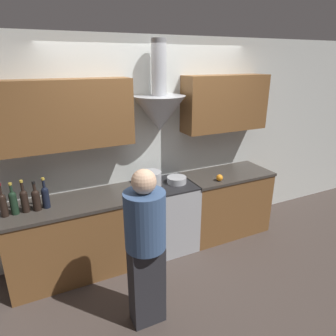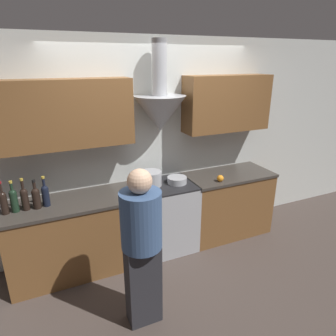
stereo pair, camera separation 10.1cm
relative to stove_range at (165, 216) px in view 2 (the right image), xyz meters
The scene contains 14 objects.
ground_plane 0.55m from the stove_range, 90.00° to the right, with size 12.00×12.00×0.00m, color #423833.
wall_back 1.07m from the stove_range, 101.74° to the left, with size 8.40×0.61×2.60m.
counter_left 1.09m from the stove_range, behind, with size 1.48×0.62×0.88m.
counter_right 0.94m from the stove_range, ahead, with size 1.18×0.62×0.88m.
stove_range is the anchor object (origin of this frame).
wine_bottle_0 1.83m from the stove_range, behind, with size 0.07×0.07×0.35m.
wine_bottle_1 1.75m from the stove_range, behind, with size 0.07×0.07×0.33m.
wine_bottle_2 1.65m from the stove_range, behind, with size 0.07×0.07×0.34m.
wine_bottle_3 1.55m from the stove_range, behind, with size 0.08×0.08×0.31m.
wine_bottle_4 1.47m from the stove_range, behind, with size 0.08×0.08×0.33m.
stock_pot 0.55m from the stove_range, 165.02° to the left, with size 0.26×0.26×0.18m.
mixing_bowl 0.50m from the stove_range, ahead, with size 0.24×0.24×0.08m.
orange_fruit 0.85m from the stove_range, 15.75° to the right, with size 0.08×0.08×0.08m.
person_foreground_left 1.25m from the stove_range, 122.84° to the right, with size 0.35×0.35×1.52m.
Camera 2 is at (-1.33, -2.79, 2.33)m, focal length 32.00 mm.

